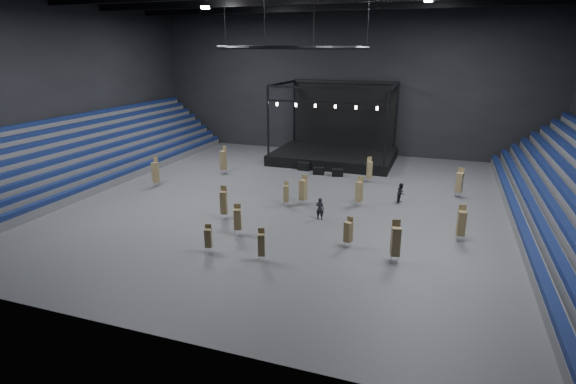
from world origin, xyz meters
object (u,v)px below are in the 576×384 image
(chair_stack_0, at_px, (461,223))
(chair_stack_3, at_px, (303,189))
(chair_stack_12, at_px, (223,160))
(chair_stack_9, at_px, (286,193))
(flight_case_right, at_px, (337,173))
(chair_stack_8, at_px, (369,169))
(chair_stack_6, at_px, (155,172))
(chair_stack_13, at_px, (459,182))
(flight_case_mid, at_px, (319,171))
(chair_stack_5, at_px, (238,219))
(chair_stack_2, at_px, (396,241))
(crew_member, at_px, (401,193))
(flight_case_left, at_px, (304,166))
(chair_stack_4, at_px, (208,237))
(chair_stack_11, at_px, (359,191))
(man_center, at_px, (320,209))
(chair_stack_1, at_px, (348,231))
(chair_stack_7, at_px, (261,244))
(stage, at_px, (335,148))
(chair_stack_10, at_px, (224,202))

(chair_stack_0, xyz_separation_m, chair_stack_3, (-12.73, 3.78, 0.01))
(chair_stack_12, bearing_deg, chair_stack_9, -16.61)
(flight_case_right, relative_size, chair_stack_8, 0.46)
(chair_stack_8, relative_size, chair_stack_12, 0.86)
(chair_stack_9, bearing_deg, chair_stack_8, 47.55)
(chair_stack_6, xyz_separation_m, chair_stack_13, (28.00, 6.35, -0.08))
(flight_case_mid, distance_m, chair_stack_5, 17.84)
(chair_stack_2, height_order, chair_stack_9, chair_stack_2)
(chair_stack_2, xyz_separation_m, chair_stack_5, (-11.28, 0.72, -0.21))
(chair_stack_6, bearing_deg, crew_member, 9.01)
(flight_case_mid, distance_m, chair_stack_13, 14.46)
(flight_case_left, xyz_separation_m, chair_stack_4, (0.33, -22.28, 0.57))
(flight_case_mid, distance_m, chair_stack_0, 19.65)
(chair_stack_0, relative_size, chair_stack_11, 1.02)
(chair_stack_6, distance_m, man_center, 17.92)
(crew_member, bearing_deg, chair_stack_1, 179.58)
(chair_stack_2, relative_size, chair_stack_7, 1.29)
(chair_stack_2, bearing_deg, chair_stack_1, 142.74)
(chair_stack_3, height_order, chair_stack_8, chair_stack_3)
(flight_case_left, distance_m, chair_stack_6, 15.98)
(chair_stack_12, bearing_deg, chair_stack_0, -2.91)
(chair_stack_1, xyz_separation_m, chair_stack_9, (-6.81, 6.62, -0.03))
(chair_stack_2, relative_size, chair_stack_9, 1.30)
(stage, distance_m, chair_stack_2, 27.53)
(chair_stack_11, bearing_deg, chair_stack_0, -20.63)
(chair_stack_5, xyz_separation_m, chair_stack_10, (-2.44, 2.61, 0.15))
(chair_stack_8, bearing_deg, man_center, -124.07)
(crew_member, bearing_deg, chair_stack_12, 91.91)
(chair_stack_0, relative_size, chair_stack_6, 0.90)
(flight_case_left, bearing_deg, chair_stack_0, -42.64)
(flight_case_right, bearing_deg, chair_stack_10, -110.54)
(flight_case_right, xyz_separation_m, chair_stack_13, (12.01, -3.09, 1.00))
(stage, height_order, chair_stack_7, stage)
(flight_case_left, relative_size, flight_case_mid, 1.14)
(stage, relative_size, chair_stack_10, 5.21)
(chair_stack_2, height_order, chair_stack_6, chair_stack_6)
(man_center, bearing_deg, chair_stack_1, 123.77)
(chair_stack_7, bearing_deg, stage, 75.02)
(flight_case_right, xyz_separation_m, chair_stack_7, (0.00, -21.07, 0.73))
(chair_stack_3, bearing_deg, chair_stack_7, -71.03)
(chair_stack_1, xyz_separation_m, chair_stack_2, (3.26, -1.22, 0.30))
(chair_stack_3, height_order, chair_stack_11, chair_stack_3)
(chair_stack_0, xyz_separation_m, chair_stack_2, (-3.96, -4.83, 0.07))
(stage, xyz_separation_m, chair_stack_9, (-0.03, -17.79, -0.34))
(stage, xyz_separation_m, flight_case_mid, (-0.08, -7.13, -1.05))
(flight_case_mid, distance_m, chair_stack_9, 10.69)
(chair_stack_13, relative_size, man_center, 1.50)
(chair_stack_8, xyz_separation_m, chair_stack_11, (0.39, -7.59, 0.02))
(chair_stack_5, distance_m, chair_stack_7, 4.63)
(crew_member, bearing_deg, chair_stack_0, -133.88)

